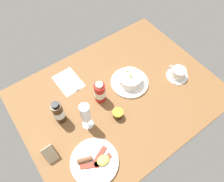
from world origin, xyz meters
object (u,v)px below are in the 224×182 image
jam_jar (118,114)px  sauce_bottle_brown (58,112)px  cutlery_setting (69,82)px  coffee_cup (178,73)px  porridge_bowl (130,80)px  breakfast_plate (95,161)px  wine_glass (86,114)px  menu_card (48,151)px  sauce_bottle_red (100,92)px

jam_jar → sauce_bottle_brown: (24.98, -16.25, 4.79)cm
cutlery_setting → coffee_cup: (-54.66, 34.24, 2.63)cm
porridge_bowl → cutlery_setting: 35.89cm
coffee_cup → sauce_bottle_brown: sauce_bottle_brown is taller
cutlery_setting → breakfast_plate: bearing=75.0°
breakfast_plate → cutlery_setting: bearing=-105.0°
wine_glass → menu_card: (22.85, 2.88, -7.07)cm
breakfast_plate → wine_glass: bearing=-112.7°
sauce_bottle_red → sauce_bottle_brown: sauce_bottle_brown is taller
sauce_bottle_brown → menu_card: size_ratio=1.54×
cutlery_setting → coffee_cup: bearing=147.9°
cutlery_setting → breakfast_plate: breakfast_plate is taller
wine_glass → jam_jar: size_ratio=3.47×
sauce_bottle_red → menu_card: sauce_bottle_red is taller
breakfast_plate → jam_jar: bearing=-150.7°
menu_card → coffee_cup: bearing=178.5°
coffee_cup → wine_glass: wine_glass is taller
jam_jar → sauce_bottle_red: sauce_bottle_red is taller
coffee_cup → sauce_bottle_brown: size_ratio=0.83×
cutlery_setting → wine_glass: bearing=80.0°
menu_card → sauce_bottle_brown: bearing=-133.8°
sauce_bottle_brown → breakfast_plate: 29.82cm
jam_jar → breakfast_plate: size_ratio=0.24×
sauce_bottle_brown → sauce_bottle_red: bearing=175.2°
coffee_cup → wine_glass: size_ratio=0.70×
porridge_bowl → sauce_bottle_brown: sauce_bottle_brown is taller
porridge_bowl → sauce_bottle_red: (19.86, -1.10, 3.48)cm
wine_glass → menu_card: 24.09cm
wine_glass → breakfast_plate: size_ratio=0.83×
wine_glass → sauce_bottle_red: (-13.91, -8.87, -5.47)cm
porridge_bowl → sauce_bottle_brown: size_ratio=1.39×
sauce_bottle_red → sauce_bottle_brown: size_ratio=0.91×
wine_glass → jam_jar: bearing=160.5°
jam_jar → sauce_bottle_red: size_ratio=0.38×
coffee_cup → jam_jar: (44.54, 0.41, -0.44)cm
porridge_bowl → sauce_bottle_red: sauce_bottle_red is taller
porridge_bowl → jam_jar: 22.74cm
cutlery_setting → jam_jar: (-10.12, 34.64, 2.20)cm
sauce_bottle_red → jam_jar: bearing=95.4°
jam_jar → sauce_bottle_red: bearing=-84.6°
jam_jar → sauce_bottle_brown: sauce_bottle_brown is taller
cutlery_setting → sauce_bottle_brown: 24.66cm
porridge_bowl → coffee_cup: (-26.03, 12.78, -0.27)cm
cutlery_setting → menu_card: size_ratio=1.75×
breakfast_plate → sauce_bottle_brown: bearing=-85.9°
sauce_bottle_brown → menu_card: 19.12cm
porridge_bowl → breakfast_plate: porridge_bowl is taller
sauce_bottle_red → breakfast_plate: (21.53, 27.11, -5.69)cm
cutlery_setting → porridge_bowl: bearing=143.2°
porridge_bowl → wine_glass: size_ratio=1.17×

